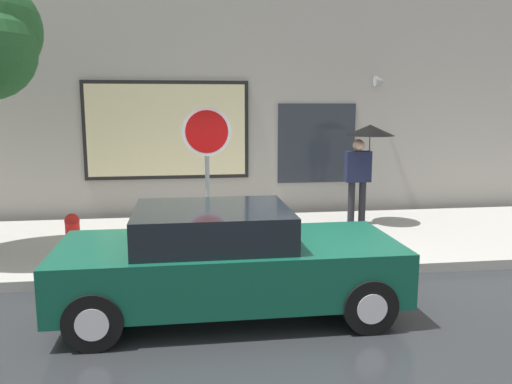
% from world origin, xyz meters
% --- Properties ---
extents(ground_plane, '(60.00, 60.00, 0.00)m').
position_xyz_m(ground_plane, '(0.00, 0.00, 0.00)').
color(ground_plane, '#282B2D').
extents(sidewalk, '(20.00, 4.00, 0.15)m').
position_xyz_m(sidewalk, '(0.00, 3.00, 0.07)').
color(sidewalk, '#A3A099').
rests_on(sidewalk, ground).
extents(building_facade, '(20.00, 0.67, 7.00)m').
position_xyz_m(building_facade, '(-0.01, 5.50, 3.48)').
color(building_facade, '#9E998E').
rests_on(building_facade, ground).
extents(parked_car, '(4.14, 1.84, 1.34)m').
position_xyz_m(parked_car, '(-0.35, -0.11, 0.67)').
color(parked_car, '#0F4C38').
rests_on(parked_car, ground).
extents(fire_hydrant, '(0.30, 0.44, 0.76)m').
position_xyz_m(fire_hydrant, '(-2.60, 1.93, 0.52)').
color(fire_hydrant, red).
rests_on(fire_hydrant, sidewalk).
extents(pedestrian_with_umbrella, '(0.99, 0.99, 2.03)m').
position_xyz_m(pedestrian_with_umbrella, '(2.79, 3.73, 1.75)').
color(pedestrian_with_umbrella, black).
rests_on(pedestrian_with_umbrella, sidewalk).
extents(stop_sign, '(0.76, 0.10, 2.40)m').
position_xyz_m(stop_sign, '(-0.49, 1.79, 1.84)').
color(stop_sign, gray).
rests_on(stop_sign, sidewalk).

